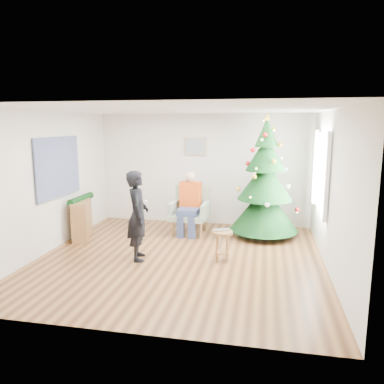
% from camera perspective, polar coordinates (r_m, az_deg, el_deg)
% --- Properties ---
extents(floor, '(5.00, 5.00, 0.00)m').
position_cam_1_polar(floor, '(6.80, -1.84, -10.02)').
color(floor, brown).
rests_on(floor, ground).
extents(ceiling, '(5.00, 5.00, 0.00)m').
position_cam_1_polar(ceiling, '(6.38, -1.98, 12.43)').
color(ceiling, white).
rests_on(ceiling, wall_back).
extents(wall_back, '(5.00, 0.00, 5.00)m').
position_cam_1_polar(wall_back, '(8.90, 1.76, 3.44)').
color(wall_back, silver).
rests_on(wall_back, floor).
extents(wall_front, '(5.00, 0.00, 5.00)m').
position_cam_1_polar(wall_front, '(4.13, -9.83, -4.78)').
color(wall_front, silver).
rests_on(wall_front, floor).
extents(wall_left, '(0.00, 5.00, 5.00)m').
position_cam_1_polar(wall_left, '(7.44, -21.02, 1.40)').
color(wall_left, silver).
rests_on(wall_left, floor).
extents(wall_right, '(0.00, 5.00, 5.00)m').
position_cam_1_polar(wall_right, '(6.39, 20.50, 0.07)').
color(wall_right, silver).
rests_on(wall_right, floor).
extents(window_panel, '(0.04, 1.30, 1.40)m').
position_cam_1_polar(window_panel, '(7.33, 19.15, 2.98)').
color(window_panel, white).
rests_on(window_panel, wall_right).
extents(curtains, '(0.05, 1.75, 1.50)m').
position_cam_1_polar(curtains, '(7.33, 18.92, 2.99)').
color(curtains, white).
rests_on(curtains, wall_right).
extents(christmas_tree, '(1.43, 1.43, 2.59)m').
position_cam_1_polar(christmas_tree, '(7.98, 11.07, 1.48)').
color(christmas_tree, '#3F2816').
rests_on(christmas_tree, floor).
extents(stool, '(0.36, 0.36, 0.54)m').
position_cam_1_polar(stool, '(6.59, 4.63, -8.18)').
color(stool, brown).
rests_on(stool, floor).
extents(laptop, '(0.35, 0.31, 0.02)m').
position_cam_1_polar(laptop, '(6.51, 4.66, -5.87)').
color(laptop, silver).
rests_on(laptop, stool).
extents(armchair, '(0.83, 0.76, 1.03)m').
position_cam_1_polar(armchair, '(8.19, -0.33, -3.68)').
color(armchair, gray).
rests_on(armchair, floor).
extents(seated_person, '(0.46, 0.66, 1.35)m').
position_cam_1_polar(seated_person, '(8.06, -0.43, -1.61)').
color(seated_person, navy).
rests_on(seated_person, armchair).
extents(standing_man, '(0.54, 0.66, 1.58)m').
position_cam_1_polar(standing_man, '(6.60, -8.27, -3.58)').
color(standing_man, black).
rests_on(standing_man, floor).
extents(game_controller, '(0.07, 0.13, 0.04)m').
position_cam_1_polar(game_controller, '(6.46, -7.01, -1.45)').
color(game_controller, white).
rests_on(game_controller, standing_man).
extents(console, '(0.62, 1.04, 0.80)m').
position_cam_1_polar(console, '(8.27, -16.42, -3.86)').
color(console, brown).
rests_on(console, floor).
extents(garland, '(0.14, 0.90, 0.14)m').
position_cam_1_polar(garland, '(8.18, -16.57, -1.01)').
color(garland, black).
rests_on(garland, console).
extents(tapestry, '(0.03, 1.50, 1.15)m').
position_cam_1_polar(tapestry, '(7.64, -19.69, 3.60)').
color(tapestry, black).
rests_on(tapestry, wall_left).
extents(framed_picture, '(0.52, 0.05, 0.42)m').
position_cam_1_polar(framed_picture, '(8.85, 0.45, 6.98)').
color(framed_picture, tan).
rests_on(framed_picture, wall_back).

